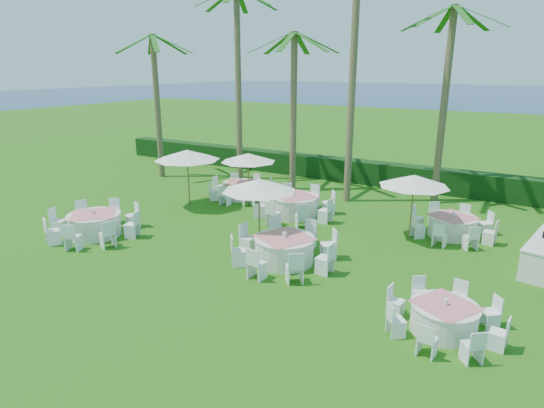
% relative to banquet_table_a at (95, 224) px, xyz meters
% --- Properties ---
extents(ground, '(120.00, 120.00, 0.00)m').
position_rel_banquet_table_a_xyz_m(ground, '(6.03, 0.89, -0.45)').
color(ground, '#1E5E10').
rests_on(ground, ground).
extents(hedge, '(34.00, 1.00, 1.20)m').
position_rel_banquet_table_a_xyz_m(hedge, '(6.03, 12.89, 0.15)').
color(hedge, black).
rests_on(hedge, ground).
extents(ocean, '(260.00, 260.00, 0.00)m').
position_rel_banquet_table_a_xyz_m(ocean, '(6.03, 102.89, -0.45)').
color(ocean, '#071A46').
rests_on(ocean, ground).
extents(banquet_table_a, '(3.28, 3.28, 1.01)m').
position_rel_banquet_table_a_xyz_m(banquet_table_a, '(0.00, 0.00, 0.00)').
color(banquet_table_a, silver).
rests_on(banquet_table_a, ground).
extents(banquet_table_b, '(3.42, 3.42, 1.02)m').
position_rel_banquet_table_a_xyz_m(banquet_table_b, '(7.28, 1.48, 0.01)').
color(banquet_table_b, silver).
rests_on(banquet_table_b, ground).
extents(banquet_table_c, '(2.77, 2.77, 0.85)m').
position_rel_banquet_table_a_xyz_m(banquet_table_c, '(12.49, -0.11, -0.08)').
color(banquet_table_c, silver).
rests_on(banquet_table_c, ground).
extents(banquet_table_d, '(3.07, 3.07, 0.93)m').
position_rel_banquet_table_a_xyz_m(banquet_table_d, '(1.80, 7.00, -0.04)').
color(banquet_table_d, silver).
rests_on(banquet_table_d, ground).
extents(banquet_table_e, '(3.49, 3.49, 1.04)m').
position_rel_banquet_table_a_xyz_m(banquet_table_e, '(5.30, 5.87, 0.01)').
color(banquet_table_e, silver).
rests_on(banquet_table_e, ground).
extents(banquet_table_f, '(3.07, 3.07, 0.93)m').
position_rel_banquet_table_a_xyz_m(banquet_table_f, '(11.48, 6.73, -0.04)').
color(banquet_table_f, silver).
rests_on(banquet_table_f, ground).
extents(umbrella_a, '(2.89, 2.89, 2.56)m').
position_rel_banquet_table_a_xyz_m(umbrella_a, '(0.51, 4.76, 1.89)').
color(umbrella_a, brown).
rests_on(umbrella_a, ground).
extents(umbrella_b, '(2.55, 2.55, 2.45)m').
position_rel_banquet_table_a_xyz_m(umbrella_b, '(5.89, 2.18, 1.79)').
color(umbrella_b, brown).
rests_on(umbrella_b, ground).
extents(umbrella_c, '(2.56, 2.56, 2.26)m').
position_rel_banquet_table_a_xyz_m(umbrella_c, '(2.39, 6.80, 1.62)').
color(umbrella_c, brown).
rests_on(umbrella_c, ground).
extents(umbrella_d, '(2.51, 2.51, 2.38)m').
position_rel_banquet_table_a_xyz_m(umbrella_d, '(10.19, 5.73, 1.73)').
color(umbrella_d, brown).
rests_on(umbrella_d, ground).
extents(palm_a, '(4.39, 4.19, 9.91)m').
position_rel_banquet_table_a_xyz_m(palm_a, '(-0.51, 10.29, 4.98)').
color(palm_a, brown).
rests_on(palm_a, ground).
extents(palm_b, '(4.22, 4.38, 7.69)m').
position_rel_banquet_table_a_xyz_m(palm_b, '(3.14, 9.76, 3.84)').
color(palm_b, brown).
rests_on(palm_b, ground).
extents(palm_c, '(4.28, 4.35, 12.77)m').
position_rel_banquet_table_a_xyz_m(palm_c, '(6.37, 9.14, 6.43)').
color(palm_c, brown).
rests_on(palm_c, ground).
extents(palm_d, '(4.40, 4.02, 8.60)m').
position_rel_banquet_table_a_xyz_m(palm_d, '(9.91, 11.36, 4.31)').
color(palm_d, brown).
rests_on(palm_d, ground).
extents(palm_f, '(4.24, 4.37, 7.75)m').
position_rel_banquet_table_a_xyz_m(palm_f, '(-4.68, 8.41, 3.87)').
color(palm_f, brown).
rests_on(palm_f, ground).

